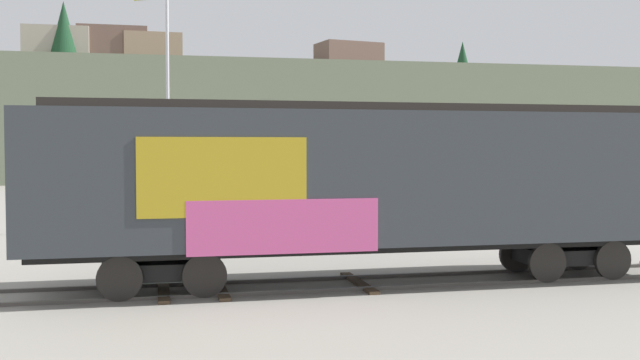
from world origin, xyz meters
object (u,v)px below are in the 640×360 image
object	(u,v)px
freight_car	(375,180)
parked_car_green	(168,222)
parked_car_blue	(344,218)
flagpole	(163,74)

from	to	relation	value
freight_car	parked_car_green	bearing A→B (deg)	124.66
freight_car	parked_car_blue	distance (m)	6.96
flagpole	parked_car_green	distance (m)	6.76
freight_car	flagpole	world-z (taller)	flagpole
flagpole	parked_car_blue	distance (m)	8.77
flagpole	parked_car_blue	size ratio (longest dim) A/B	2.14
parked_car_green	parked_car_blue	xyz separation A→B (m)	(5.52, 0.08, 0.02)
freight_car	flagpole	bearing A→B (deg)	112.83
parked_car_blue	parked_car_green	bearing A→B (deg)	-179.20
flagpole	parked_car_green	bearing A→B (deg)	-88.21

